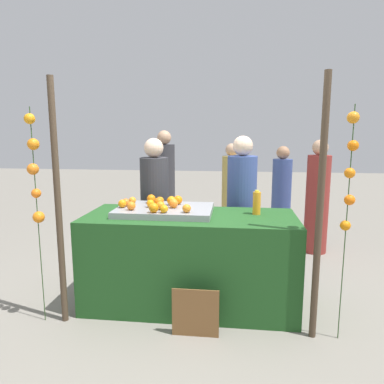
{
  "coord_description": "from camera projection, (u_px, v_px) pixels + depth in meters",
  "views": [
    {
      "loc": [
        0.42,
        -3.33,
        1.71
      ],
      "look_at": [
        0.0,
        0.15,
        1.11
      ],
      "focal_mm": 33.46,
      "sensor_mm": 36.0,
      "label": 1
    }
  ],
  "objects": [
    {
      "name": "crowd_person_3",
      "position": [
        317.0,
        201.0,
        5.01
      ],
      "size": [
        0.32,
        0.32,
        1.59
      ],
      "color": "maroon",
      "rests_on": "ground_plane"
    },
    {
      "name": "orange_tray",
      "position": [
        165.0,
        210.0,
        3.52
      ],
      "size": [
        0.93,
        0.62,
        0.06
      ],
      "primitive_type": "cube",
      "color": "gray",
      "rests_on": "stall_counter"
    },
    {
      "name": "orange_10",
      "position": [
        187.0,
        208.0,
        3.27
      ],
      "size": [
        0.08,
        0.08,
        0.08
      ],
      "primitive_type": "sphere",
      "color": "orange",
      "rests_on": "orange_tray"
    },
    {
      "name": "orange_2",
      "position": [
        154.0,
        208.0,
        3.27
      ],
      "size": [
        0.09,
        0.09,
        0.09
      ],
      "primitive_type": "sphere",
      "color": "orange",
      "rests_on": "orange_tray"
    },
    {
      "name": "orange_4",
      "position": [
        174.0,
        203.0,
        3.47
      ],
      "size": [
        0.09,
        0.09,
        0.09
      ],
      "primitive_type": "sphere",
      "color": "orange",
      "rests_on": "orange_tray"
    },
    {
      "name": "vendor_left",
      "position": [
        155.0,
        213.0,
        4.18
      ],
      "size": [
        0.33,
        0.33,
        1.63
      ],
      "color": "#333338",
      "rests_on": "ground_plane"
    },
    {
      "name": "orange_7",
      "position": [
        122.0,
        204.0,
        3.49
      ],
      "size": [
        0.08,
        0.08,
        0.08
      ],
      "primitive_type": "sphere",
      "color": "orange",
      "rests_on": "orange_tray"
    },
    {
      "name": "orange_8",
      "position": [
        161.0,
        206.0,
        3.39
      ],
      "size": [
        0.08,
        0.08,
        0.08
      ],
      "primitive_type": "sphere",
      "color": "orange",
      "rests_on": "orange_tray"
    },
    {
      "name": "orange_6",
      "position": [
        131.0,
        206.0,
        3.38
      ],
      "size": [
        0.08,
        0.08,
        0.08
      ],
      "primitive_type": "sphere",
      "color": "orange",
      "rests_on": "orange_tray"
    },
    {
      "name": "orange_1",
      "position": [
        132.0,
        200.0,
        3.66
      ],
      "size": [
        0.07,
        0.07,
        0.07
      ],
      "primitive_type": "sphere",
      "color": "orange",
      "rests_on": "orange_tray"
    },
    {
      "name": "garland_strand_right",
      "position": [
        350.0,
        171.0,
        2.75
      ],
      "size": [
        0.1,
        0.1,
        1.91
      ],
      "color": "#2D4C23",
      "rests_on": "ground_plane"
    },
    {
      "name": "canopy_post_left",
      "position": [
        58.0,
        205.0,
        3.09
      ],
      "size": [
        0.06,
        0.06,
        2.16
      ],
      "primitive_type": "cylinder",
      "color": "#473828",
      "rests_on": "ground_plane"
    },
    {
      "name": "juice_bottle",
      "position": [
        257.0,
        203.0,
        3.46
      ],
      "size": [
        0.08,
        0.08,
        0.24
      ],
      "color": "orange",
      "rests_on": "stall_counter"
    },
    {
      "name": "crowd_person_0",
      "position": [
        231.0,
        193.0,
        5.85
      ],
      "size": [
        0.3,
        0.3,
        1.51
      ],
      "color": "tan",
      "rests_on": "ground_plane"
    },
    {
      "name": "crowd_person_1",
      "position": [
        165.0,
        185.0,
        6.06
      ],
      "size": [
        0.34,
        0.34,
        1.72
      ],
      "color": "#333338",
      "rests_on": "ground_plane"
    },
    {
      "name": "garland_strand_left",
      "position": [
        34.0,
        172.0,
        3.04
      ],
      "size": [
        0.12,
        0.11,
        1.91
      ],
      "color": "#2D4C23",
      "rests_on": "ground_plane"
    },
    {
      "name": "chalkboard_sign",
      "position": [
        195.0,
        313.0,
        2.99
      ],
      "size": [
        0.39,
        0.03,
        0.43
      ],
      "color": "brown",
      "rests_on": "ground_plane"
    },
    {
      "name": "vendor_right",
      "position": [
        241.0,
        214.0,
        4.08
      ],
      "size": [
        0.33,
        0.33,
        1.66
      ],
      "color": "#384C8C",
      "rests_on": "ground_plane"
    },
    {
      "name": "orange_13",
      "position": [
        126.0,
        202.0,
        3.55
      ],
      "size": [
        0.08,
        0.08,
        0.08
      ],
      "primitive_type": "sphere",
      "color": "orange",
      "rests_on": "orange_tray"
    },
    {
      "name": "orange_0",
      "position": [
        178.0,
        200.0,
        3.65
      ],
      "size": [
        0.09,
        0.09,
        0.09
      ],
      "primitive_type": "sphere",
      "color": "orange",
      "rests_on": "orange_tray"
    },
    {
      "name": "canopy_post_right",
      "position": [
        320.0,
        211.0,
        2.83
      ],
      "size": [
        0.06,
        0.06,
        2.16
      ],
      "primitive_type": "cylinder",
      "color": "#473828",
      "rests_on": "ground_plane"
    },
    {
      "name": "crowd_person_2",
      "position": [
        281.0,
        197.0,
        5.56
      ],
      "size": [
        0.3,
        0.3,
        1.48
      ],
      "color": "#384C8C",
      "rests_on": "ground_plane"
    },
    {
      "name": "orange_9",
      "position": [
        171.0,
        201.0,
        3.6
      ],
      "size": [
        0.09,
        0.09,
        0.09
      ],
      "primitive_type": "sphere",
      "color": "orange",
      "rests_on": "orange_tray"
    },
    {
      "name": "ground_plane",
      "position": [
        190.0,
        303.0,
        3.6
      ],
      "size": [
        24.0,
        24.0,
        0.0
      ],
      "primitive_type": "plane",
      "color": "gray"
    },
    {
      "name": "orange_11",
      "position": [
        159.0,
        202.0,
        3.55
      ],
      "size": [
        0.09,
        0.09,
        0.09
      ],
      "primitive_type": "sphere",
      "color": "orange",
      "rests_on": "orange_tray"
    },
    {
      "name": "stall_counter",
      "position": [
        190.0,
        260.0,
        3.52
      ],
      "size": [
        2.03,
        0.84,
        0.91
      ],
      "primitive_type": "cube",
      "color": "#1E4C1E",
      "rests_on": "ground_plane"
    },
    {
      "name": "orange_5",
      "position": [
        151.0,
        203.0,
        3.5
      ],
      "size": [
        0.08,
        0.08,
        0.08
      ],
      "primitive_type": "sphere",
      "color": "orange",
      "rests_on": "orange_tray"
    },
    {
      "name": "orange_3",
      "position": [
        160.0,
        200.0,
        3.65
      ],
      "size": [
        0.08,
        0.08,
        0.08
      ],
      "primitive_type": "sphere",
      "color": "orange",
      "rests_on": "orange_tray"
    },
    {
      "name": "orange_12",
      "position": [
        164.0,
        209.0,
        3.26
      ],
      "size": [
        0.07,
        0.07,
        0.07
      ],
      "primitive_type": "sphere",
      "color": "orange",
      "rests_on": "orange_tray"
    },
    {
      "name": "orange_14",
      "position": [
        151.0,
        199.0,
        3.71
      ],
      "size": [
        0.09,
        0.09,
        0.09
      ],
      "primitive_type": "sphere",
      "color": "orange",
      "rests_on": "orange_tray"
    }
  ]
}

